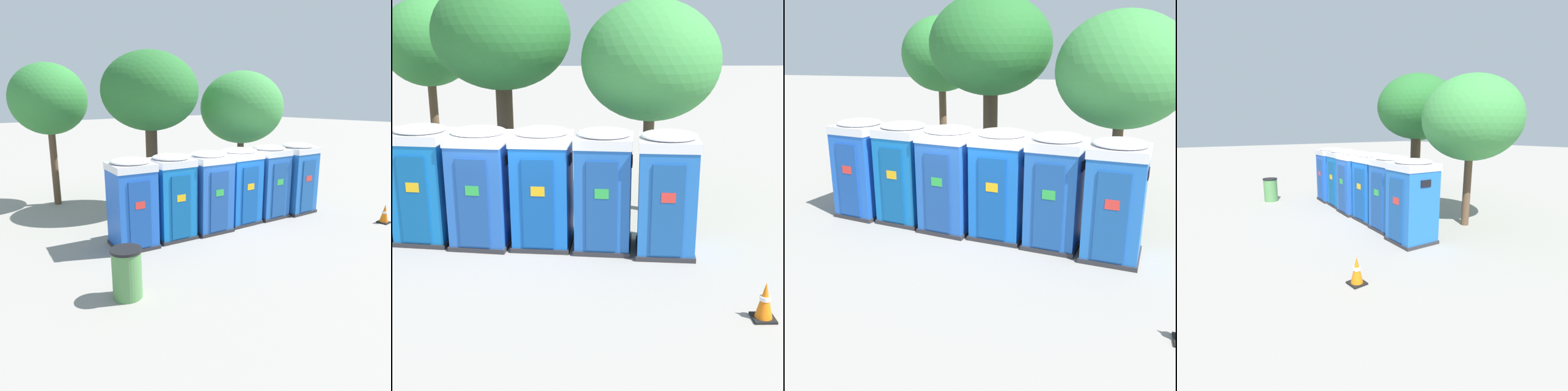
# 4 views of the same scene
# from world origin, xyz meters

# --- Properties ---
(ground_plane) EXTENTS (120.00, 120.00, 0.00)m
(ground_plane) POSITION_xyz_m (0.00, 0.00, 0.00)
(ground_plane) COLOR gray
(portapotty_0) EXTENTS (1.36, 1.38, 2.54)m
(portapotty_0) POSITION_xyz_m (-3.23, 0.19, 1.28)
(portapotty_0) COLOR #2D2D33
(portapotty_0) RESTS_ON ground
(portapotty_1) EXTENTS (1.34, 1.36, 2.54)m
(portapotty_1) POSITION_xyz_m (-1.94, 0.06, 1.28)
(portapotty_1) COLOR #2D2D33
(portapotty_1) RESTS_ON ground
(portapotty_2) EXTENTS (1.38, 1.37, 2.54)m
(portapotty_2) POSITION_xyz_m (-0.68, -0.21, 1.28)
(portapotty_2) COLOR #2D2D33
(portapotty_2) RESTS_ON ground
(portapotty_3) EXTENTS (1.34, 1.33, 2.54)m
(portapotty_3) POSITION_xyz_m (0.61, -0.28, 1.28)
(portapotty_3) COLOR #2D2D33
(portapotty_3) RESTS_ON ground
(portapotty_4) EXTENTS (1.31, 1.33, 2.54)m
(portapotty_4) POSITION_xyz_m (1.88, -0.48, 1.28)
(portapotty_4) COLOR #2D2D33
(portapotty_4) RESTS_ON ground
(portapotty_5) EXTENTS (1.31, 1.32, 2.54)m
(portapotty_5) POSITION_xyz_m (3.14, -0.77, 1.28)
(portapotty_5) COLOR #2D2D33
(portapotty_5) RESTS_ON ground
(street_tree_0) EXTENTS (3.50, 3.50, 5.75)m
(street_tree_0) POSITION_xyz_m (-0.55, 3.08, 4.30)
(street_tree_0) COLOR #4C3826
(street_tree_0) RESTS_ON ground
(street_tree_1) EXTENTS (2.85, 2.85, 5.38)m
(street_tree_1) POSITION_xyz_m (-3.16, 5.97, 4.04)
(street_tree_1) COLOR brown
(street_tree_1) RESTS_ON ground
(street_tree_2) EXTENTS (3.32, 3.32, 5.15)m
(street_tree_2) POSITION_xyz_m (3.10, 1.97, 3.71)
(street_tree_2) COLOR brown
(street_tree_2) RESTS_ON ground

